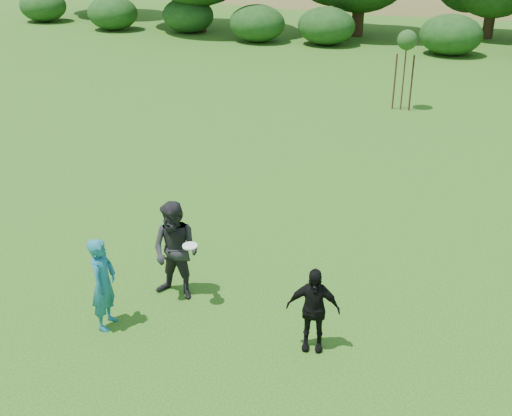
{
  "coord_description": "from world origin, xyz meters",
  "views": [
    {
      "loc": [
        4.35,
        -8.05,
        6.67
      ],
      "look_at": [
        0.0,
        3.0,
        1.1
      ],
      "focal_mm": 45.0,
      "sensor_mm": 36.0,
      "label": 1
    }
  ],
  "objects_px": {
    "player_grey": "(176,251)",
    "player_black": "(313,309)",
    "sapling": "(407,42)",
    "player_teal": "(103,284)"
  },
  "relations": [
    {
      "from": "player_teal",
      "to": "sapling",
      "type": "bearing_deg",
      "value": -19.2
    },
    {
      "from": "player_black",
      "to": "sapling",
      "type": "distance_m",
      "value": 14.71
    },
    {
      "from": "player_grey",
      "to": "sapling",
      "type": "height_order",
      "value": "sapling"
    },
    {
      "from": "player_teal",
      "to": "player_grey",
      "type": "bearing_deg",
      "value": -38.88
    },
    {
      "from": "player_black",
      "to": "sapling",
      "type": "bearing_deg",
      "value": 81.41
    },
    {
      "from": "player_teal",
      "to": "player_grey",
      "type": "relative_size",
      "value": 0.89
    },
    {
      "from": "player_grey",
      "to": "player_black",
      "type": "relative_size",
      "value": 1.27
    },
    {
      "from": "player_teal",
      "to": "sapling",
      "type": "height_order",
      "value": "sapling"
    },
    {
      "from": "player_teal",
      "to": "player_black",
      "type": "height_order",
      "value": "player_teal"
    },
    {
      "from": "player_grey",
      "to": "player_black",
      "type": "distance_m",
      "value": 2.87
    }
  ]
}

